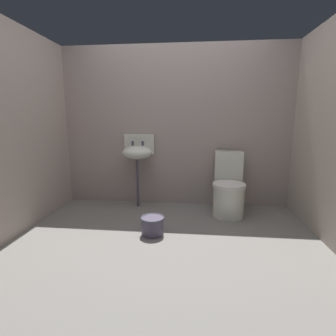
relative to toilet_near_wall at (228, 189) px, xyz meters
The scene contains 6 objects.
ground_plane 1.22m from the toilet_near_wall, 127.54° to the right, with size 3.51×2.94×0.08m, color slate.
wall_back 1.11m from the toilet_near_wall, 150.46° to the left, with size 3.51×0.10×2.16m, color #A0908B.
wall_left 2.57m from the toilet_near_wall, 160.45° to the right, with size 0.10×2.74×2.16m, color #A5958B.
toilet_near_wall is the anchor object (origin of this frame).
sink 1.30m from the toilet_near_wall, behind, with size 0.42×0.35×0.99m.
bucket 1.13m from the toilet_near_wall, 141.17° to the right, with size 0.25×0.25×0.19m.
Camera 1 is at (0.27, -2.27, 1.21)m, focal length 27.40 mm.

